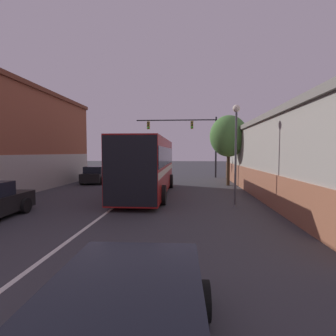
{
  "coord_description": "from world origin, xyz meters",
  "views": [
    {
      "loc": [
        3.54,
        0.8,
        2.62
      ],
      "look_at": [
        2.42,
        15.24,
        1.76
      ],
      "focal_mm": 28.0,
      "sensor_mm": 36.0,
      "label": 1
    }
  ],
  "objects_px": {
    "traffic_signal_gantry": "(192,134)",
    "street_tree_near": "(229,136)",
    "parked_car_left_far": "(124,170)",
    "bus": "(148,164)",
    "street_lamp": "(236,145)",
    "parked_car_left_mid": "(96,175)"
  },
  "relations": [
    {
      "from": "parked_car_left_far",
      "to": "traffic_signal_gantry",
      "type": "bearing_deg",
      "value": -107.28
    },
    {
      "from": "parked_car_left_mid",
      "to": "street_lamp",
      "type": "bearing_deg",
      "value": -135.08
    },
    {
      "from": "traffic_signal_gantry",
      "to": "street_tree_near",
      "type": "distance_m",
      "value": 7.28
    },
    {
      "from": "bus",
      "to": "traffic_signal_gantry",
      "type": "height_order",
      "value": "traffic_signal_gantry"
    },
    {
      "from": "parked_car_left_mid",
      "to": "bus",
      "type": "bearing_deg",
      "value": -140.03
    },
    {
      "from": "bus",
      "to": "street_tree_near",
      "type": "height_order",
      "value": "street_tree_near"
    },
    {
      "from": "parked_car_left_mid",
      "to": "street_lamp",
      "type": "xyz_separation_m",
      "value": [
        10.16,
        -9.35,
        2.3
      ]
    },
    {
      "from": "traffic_signal_gantry",
      "to": "street_lamp",
      "type": "bearing_deg",
      "value": -82.79
    },
    {
      "from": "parked_car_left_mid",
      "to": "traffic_signal_gantry",
      "type": "bearing_deg",
      "value": -57.48
    },
    {
      "from": "street_lamp",
      "to": "parked_car_left_far",
      "type": "bearing_deg",
      "value": 120.09
    },
    {
      "from": "street_lamp",
      "to": "street_tree_near",
      "type": "xyz_separation_m",
      "value": [
        0.93,
        8.45,
        0.91
      ]
    },
    {
      "from": "parked_car_left_far",
      "to": "traffic_signal_gantry",
      "type": "height_order",
      "value": "traffic_signal_gantry"
    },
    {
      "from": "bus",
      "to": "parked_car_left_mid",
      "type": "height_order",
      "value": "bus"
    },
    {
      "from": "parked_car_left_mid",
      "to": "street_tree_near",
      "type": "relative_size",
      "value": 0.71
    },
    {
      "from": "bus",
      "to": "parked_car_left_far",
      "type": "bearing_deg",
      "value": 19.86
    },
    {
      "from": "traffic_signal_gantry",
      "to": "street_tree_near",
      "type": "xyz_separation_m",
      "value": [
        2.84,
        -6.67,
        -0.71
      ]
    },
    {
      "from": "parked_car_left_mid",
      "to": "street_lamp",
      "type": "height_order",
      "value": "street_lamp"
    },
    {
      "from": "traffic_signal_gantry",
      "to": "parked_car_left_far",
      "type": "bearing_deg",
      "value": 170.28
    },
    {
      "from": "bus",
      "to": "parked_car_left_mid",
      "type": "relative_size",
      "value": 2.6
    },
    {
      "from": "parked_car_left_mid",
      "to": "street_tree_near",
      "type": "xyz_separation_m",
      "value": [
        11.09,
        -0.9,
        3.22
      ]
    },
    {
      "from": "traffic_signal_gantry",
      "to": "street_tree_near",
      "type": "relative_size",
      "value": 1.53
    },
    {
      "from": "parked_car_left_far",
      "to": "street_tree_near",
      "type": "distance_m",
      "value": 13.54
    }
  ]
}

